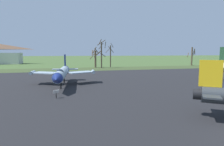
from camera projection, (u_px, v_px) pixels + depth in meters
The scene contains 8 objects.
asphalt_apron at pixel (144, 89), 25.77m from camera, with size 94.42×53.68×0.05m, color black.
grass_verge_strip at pixel (101, 69), 57.42m from camera, with size 154.42×12.00×0.06m, color #3A4926.
jet_fighter_front_right at pixel (62, 73), 27.70m from camera, with size 10.23×14.11×4.69m.
info_placard_front_right at pixel (56, 93), 20.21m from camera, with size 0.66×0.39×0.98m.
bare_tree_far_left at pixel (95, 57), 62.01m from camera, with size 3.99×3.07×6.97m.
bare_tree_left_of_center at pixel (102, 53), 59.75m from camera, with size 2.74×3.11×9.36m.
bare_tree_center at pixel (110, 55), 64.54m from camera, with size 2.78×2.79×8.29m.
bare_tree_right_of_center at pixel (192, 56), 72.81m from camera, with size 3.72×3.72×7.17m.
Camera 1 is at (-10.55, -7.41, 4.99)m, focal length 29.79 mm.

